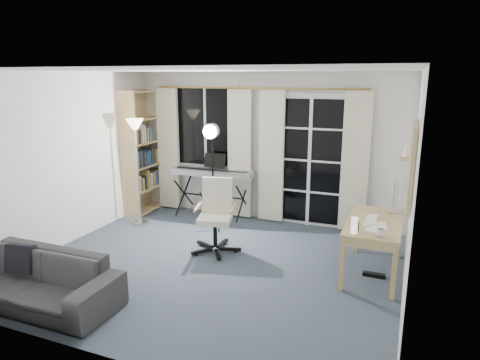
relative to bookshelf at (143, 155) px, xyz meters
name	(u,v)px	position (x,y,z in m)	size (l,w,h in m)	color
floor	(213,266)	(2.13, -1.64, -1.01)	(4.50, 4.00, 0.02)	#35414D
window	(206,127)	(1.08, 0.33, 0.50)	(1.20, 0.08, 1.40)	white
french_door	(310,162)	(2.88, 0.33, 0.02)	(1.32, 0.09, 2.11)	white
curtains	(255,155)	(1.99, 0.24, 0.09)	(3.60, 0.07, 2.13)	gold
bookshelf	(143,155)	(0.00, 0.00, 0.00)	(0.36, 0.99, 2.11)	tan
torchiere_lamp	(136,140)	(0.34, -0.65, 0.36)	(0.33, 0.33, 1.69)	#B2B2B7
keyboard_piano	(213,173)	(1.32, 0.06, -0.24)	(1.41, 0.72, 1.01)	black
studio_light	(211,144)	(1.58, -0.51, 0.36)	(0.34, 0.35, 1.69)	black
office_chair	(216,208)	(1.94, -1.13, -0.42)	(0.69, 0.66, 0.99)	black
desk	(374,228)	(4.01, -1.11, -0.42)	(0.63, 1.24, 0.66)	tan
monitor	(396,193)	(4.20, -0.66, -0.09)	(0.16, 0.48, 0.41)	silver
desk_clutter	(367,238)	(3.95, -1.33, -0.48)	(0.39, 0.75, 0.84)	white
mug	(381,232)	(4.11, -1.61, -0.29)	(0.11, 0.09, 0.11)	silver
wall_mirror	(412,163)	(4.35, -1.99, 0.55)	(0.04, 0.94, 0.74)	tan
framed_print	(414,144)	(4.36, -1.09, 0.60)	(0.03, 0.42, 0.32)	tan
wall_shelf	(407,153)	(4.29, -0.59, 0.41)	(0.16, 0.30, 0.18)	tan
sofa	(33,272)	(0.80, -3.19, -0.64)	(1.84, 0.55, 0.72)	#28272A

